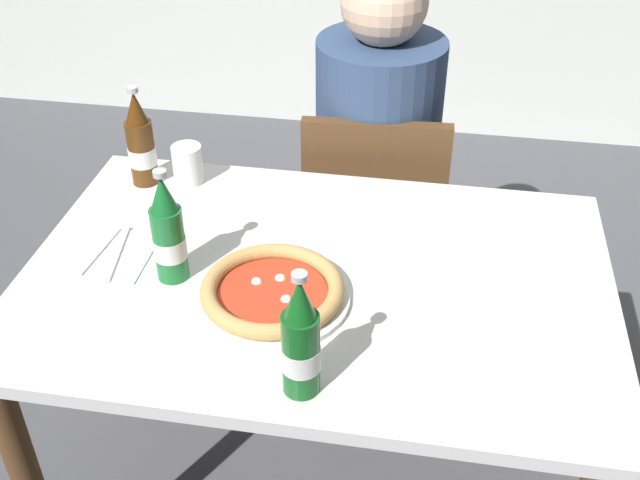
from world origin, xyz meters
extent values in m
cube|color=silver|center=(0.00, 0.00, 0.73)|extent=(1.20, 0.80, 0.03)
cylinder|color=brown|center=(-0.54, 0.34, 0.36)|extent=(0.06, 0.06, 0.72)
cylinder|color=brown|center=(0.54, 0.34, 0.36)|extent=(0.06, 0.06, 0.72)
cube|color=brown|center=(0.06, 0.68, 0.43)|extent=(0.42, 0.42, 0.04)
cube|color=brown|center=(0.07, 0.50, 0.65)|extent=(0.38, 0.06, 0.40)
cylinder|color=brown|center=(0.22, 0.86, 0.21)|extent=(0.04, 0.04, 0.41)
cylinder|color=brown|center=(-0.12, 0.84, 0.21)|extent=(0.04, 0.04, 0.41)
cylinder|color=brown|center=(0.24, 0.52, 0.21)|extent=(0.04, 0.04, 0.41)
cylinder|color=brown|center=(-0.10, 0.50, 0.21)|extent=(0.04, 0.04, 0.41)
cube|color=#2D3342|center=(0.06, 0.66, 0.23)|extent=(0.32, 0.28, 0.45)
cylinder|color=#33476B|center=(0.06, 0.66, 0.73)|extent=(0.34, 0.34, 0.55)
sphere|color=beige|center=(0.06, 0.66, 1.10)|extent=(0.22, 0.22, 0.22)
cylinder|color=white|center=(-0.07, -0.10, 0.76)|extent=(0.30, 0.30, 0.01)
cylinder|color=#BC381E|center=(-0.07, -0.10, 0.77)|extent=(0.22, 0.22, 0.01)
torus|color=tan|center=(-0.07, -0.10, 0.78)|extent=(0.28, 0.28, 0.03)
sphere|color=silver|center=(-0.11, -0.07, 0.77)|extent=(0.02, 0.02, 0.02)
sphere|color=silver|center=(-0.04, -0.11, 0.77)|extent=(0.02, 0.02, 0.02)
sphere|color=silver|center=(-0.06, -0.05, 0.77)|extent=(0.02, 0.02, 0.02)
cylinder|color=#512D0F|center=(-0.47, 0.29, 0.83)|extent=(0.06, 0.06, 0.16)
cone|color=#512D0F|center=(-0.47, 0.29, 0.95)|extent=(0.05, 0.05, 0.07)
cylinder|color=#B7B7BC|center=(-0.47, 0.29, 0.99)|extent=(0.03, 0.03, 0.01)
cylinder|color=white|center=(-0.47, 0.29, 0.82)|extent=(0.07, 0.07, 0.04)
cylinder|color=#196B2D|center=(-0.28, -0.05, 0.83)|extent=(0.06, 0.06, 0.16)
cone|color=#196B2D|center=(-0.28, -0.05, 0.95)|extent=(0.05, 0.05, 0.07)
cylinder|color=#B7B7BC|center=(-0.28, -0.05, 0.99)|extent=(0.03, 0.03, 0.01)
cylinder|color=white|center=(-0.28, -0.05, 0.82)|extent=(0.07, 0.07, 0.04)
cylinder|color=#14591E|center=(0.03, -0.31, 0.83)|extent=(0.06, 0.06, 0.16)
cone|color=#14591E|center=(0.03, -0.31, 0.95)|extent=(0.05, 0.05, 0.07)
cylinder|color=#B7B7BC|center=(0.03, -0.31, 0.99)|extent=(0.03, 0.03, 0.01)
cylinder|color=white|center=(0.03, -0.31, 0.82)|extent=(0.07, 0.07, 0.04)
cube|color=white|center=(-0.44, -0.01, 0.75)|extent=(0.18, 0.18, 0.00)
cube|color=silver|center=(-0.42, -0.01, 0.76)|extent=(0.04, 0.19, 0.00)
cube|color=silver|center=(-0.46, -0.01, 0.76)|extent=(0.03, 0.17, 0.00)
cylinder|color=white|center=(-0.37, 0.31, 0.80)|extent=(0.07, 0.07, 0.09)
camera|label=1|loc=(0.21, -1.21, 1.71)|focal=42.96mm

